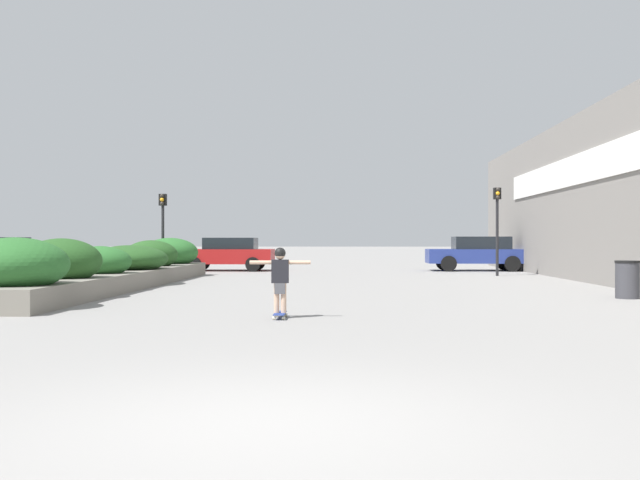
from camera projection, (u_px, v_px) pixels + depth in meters
ground_plane at (263, 424)px, 5.36m from camera, size 300.00×300.00×0.00m
building_wall_right at (640, 187)px, 19.55m from camera, size 0.67×39.07×5.66m
planter_box at (117, 266)px, 20.93m from camera, size 2.33×15.86×1.48m
skateboard at (280, 314)px, 12.59m from camera, size 0.22×0.73×0.10m
skateboarder at (280, 273)px, 12.60m from camera, size 1.08×0.20×1.16m
trash_bin at (627, 279)px, 16.87m from camera, size 0.57×0.57×0.90m
car_center_left at (228, 253)px, 32.26m from camera, size 4.17×2.01×1.50m
car_center_right at (478, 253)px, 32.20m from camera, size 4.50×1.90×1.55m
traffic_light_left at (163, 219)px, 27.40m from camera, size 0.28×0.30×3.17m
traffic_light_right at (497, 216)px, 27.60m from camera, size 0.28×0.30×3.43m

